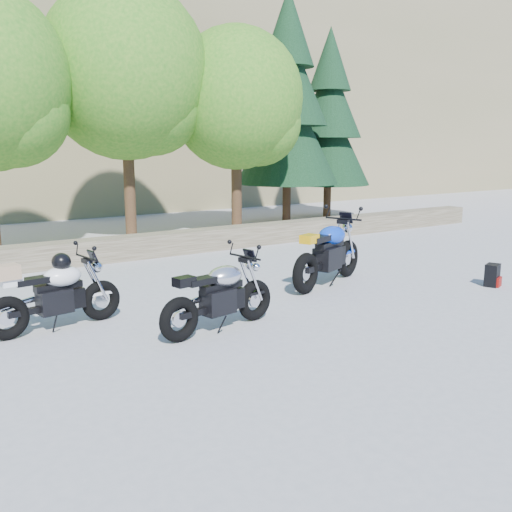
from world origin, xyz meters
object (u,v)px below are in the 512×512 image
(silver_bike, at_px, (220,297))
(backpack, at_px, (493,276))
(blue_bike, at_px, (328,254))
(white_bike, at_px, (55,293))

(silver_bike, relative_size, backpack, 4.80)
(silver_bike, bearing_deg, blue_bike, 11.44)
(white_bike, relative_size, backpack, 4.73)
(silver_bike, relative_size, white_bike, 1.01)
(silver_bike, bearing_deg, white_bike, 135.17)
(silver_bike, distance_m, white_bike, 2.18)
(white_bike, bearing_deg, backpack, -22.24)
(white_bike, bearing_deg, silver_bike, -42.42)
(white_bike, distance_m, backpack, 7.22)
(blue_bike, bearing_deg, silver_bike, -179.48)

